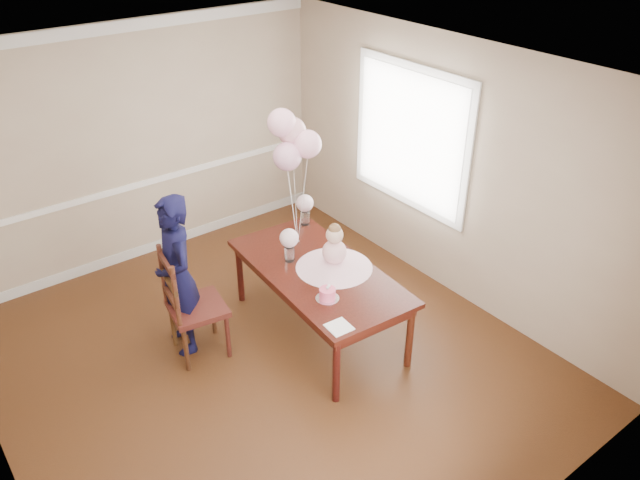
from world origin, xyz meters
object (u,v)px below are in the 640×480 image
at_px(dining_table_top, 319,272).
at_px(birthday_cake, 327,294).
at_px(woman, 177,276).
at_px(dining_chair_seat, 197,308).

relative_size(dining_table_top, birthday_cake, 13.33).
height_order(dining_table_top, woman, woman).
distance_m(dining_table_top, dining_chair_seat, 1.18).
distance_m(dining_table_top, woman, 1.31).
height_order(dining_chair_seat, woman, woman).
bearing_deg(birthday_cake, dining_chair_seat, 134.93).
xyz_separation_m(dining_table_top, birthday_cake, (-0.22, -0.42, 0.08)).
xyz_separation_m(birthday_cake, woman, (-0.93, 1.04, 0.01)).
relative_size(dining_table_top, dining_chair_seat, 3.93).
xyz_separation_m(dining_chair_seat, woman, (-0.08, 0.18, 0.29)).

